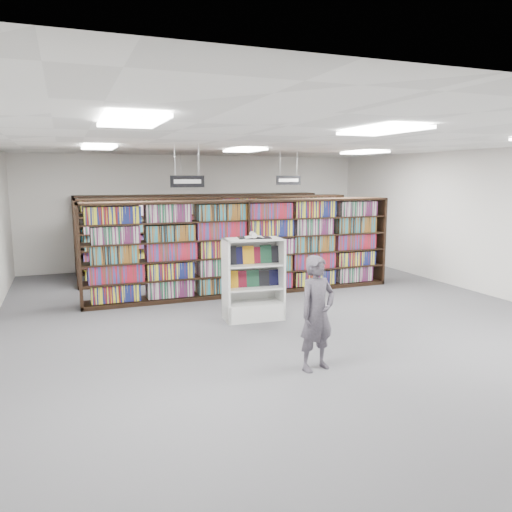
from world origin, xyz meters
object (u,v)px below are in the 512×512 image
object	(u,v)px
open_book	(254,236)
shopper	(317,313)
bookshelf_row_near	(245,247)
endcap_display	(253,292)

from	to	relation	value
open_book	shopper	world-z (taller)	open_book
bookshelf_row_near	endcap_display	distance (m)	2.05
endcap_display	shopper	world-z (taller)	shopper
endcap_display	open_book	distance (m)	1.03
open_book	shopper	xyz separation A→B (m)	(-0.07, -2.60, -0.75)
endcap_display	shopper	size ratio (longest dim) A/B	0.96
bookshelf_row_near	open_book	size ratio (longest dim) A/B	10.80
endcap_display	open_book	world-z (taller)	open_book
endcap_display	bookshelf_row_near	bearing A→B (deg)	78.55
bookshelf_row_near	open_book	bearing A→B (deg)	-105.02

